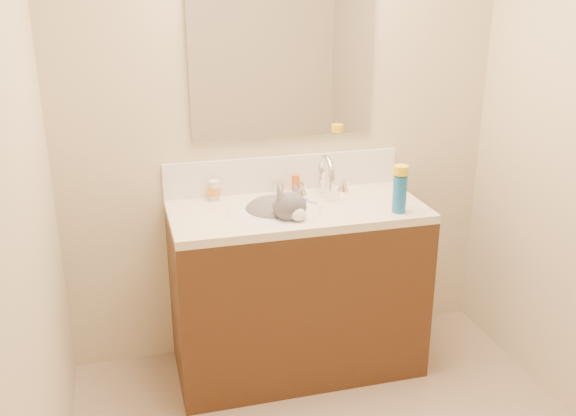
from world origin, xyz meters
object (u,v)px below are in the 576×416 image
amber_bottle (296,184)px  spray_can (400,194)px  faucet (325,179)px  vanity_cabinet (297,293)px  cat (276,217)px  pill_bottle (214,190)px  basin (274,226)px  silver_jar (279,188)px

amber_bottle → spray_can: bearing=-44.1°
faucet → vanity_cabinet: bearing=-142.7°
cat → spray_can: (0.54, -0.17, 0.12)m
faucet → spray_can: size_ratio=1.60×
amber_bottle → spray_can: size_ratio=0.56×
amber_bottle → vanity_cabinet: bearing=-103.1°
amber_bottle → cat: bearing=-126.9°
pill_bottle → basin: bearing=-44.9°
basin → pill_bottle: size_ratio=4.61×
vanity_cabinet → cat: bearing=-174.3°
basin → spray_can: 0.59m
cat → pill_bottle: cat is taller
basin → cat: 0.04m
basin → amber_bottle: bearing=53.7°
faucet → cat: (-0.29, -0.15, -0.12)m
silver_jar → faucet: bearing=-19.3°
faucet → amber_bottle: (-0.13, 0.06, -0.04)m
pill_bottle → silver_jar: (0.32, 0.01, -0.02)m
pill_bottle → amber_bottle: 0.40m
pill_bottle → silver_jar: bearing=0.9°
faucet → pill_bottle: bearing=172.5°
basin → amber_bottle: size_ratio=4.60×
silver_jar → spray_can: size_ratio=0.34×
faucet → pill_bottle: faucet is taller
faucet → cat: size_ratio=0.65×
cat → faucet: bearing=5.5°
cat → pill_bottle: bearing=117.2°
cat → amber_bottle: bearing=31.5°
spray_can → amber_bottle: bearing=135.9°
pill_bottle → spray_can: bearing=-26.2°
faucet → amber_bottle: size_ratio=2.86×
faucet → amber_bottle: bearing=156.9°
silver_jar → basin: bearing=-108.7°
basin → cat: bearing=60.4°
pill_bottle → amber_bottle: bearing=-1.9°
basin → faucet: bearing=29.1°
silver_jar → vanity_cabinet: bearing=-80.0°
basin → amber_bottle: (0.17, 0.22, 0.12)m
amber_bottle → basin: bearing=-126.3°
vanity_cabinet → cat: 0.43m
silver_jar → spray_can: spray_can is taller
vanity_cabinet → faucet: faucet is taller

